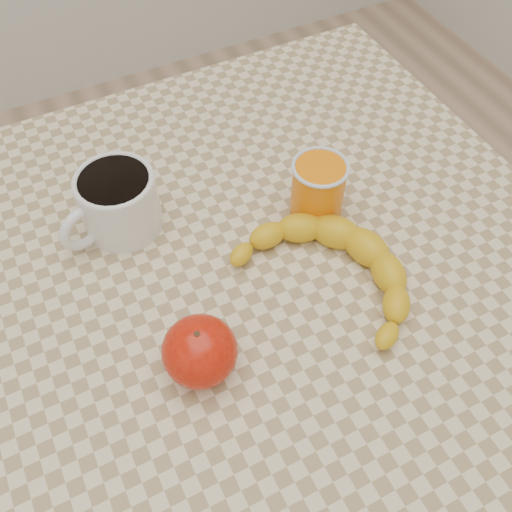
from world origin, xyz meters
name	(u,v)px	position (x,y,z in m)	size (l,w,h in m)	color
ground	(256,459)	(0.00, 0.00, 0.00)	(3.00, 3.00, 0.00)	tan
table	(256,303)	(0.00, 0.00, 0.66)	(0.80, 0.80, 0.75)	beige
coffee_mug	(117,201)	(-0.12, 0.13, 0.80)	(0.15, 0.13, 0.08)	white
orange_juice_glass	(318,189)	(0.11, 0.04, 0.79)	(0.07, 0.07, 0.08)	orange
apple	(200,351)	(-0.11, -0.09, 0.79)	(0.10, 0.10, 0.07)	#A80F05
banana	(333,270)	(0.07, -0.06, 0.77)	(0.26, 0.30, 0.04)	gold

